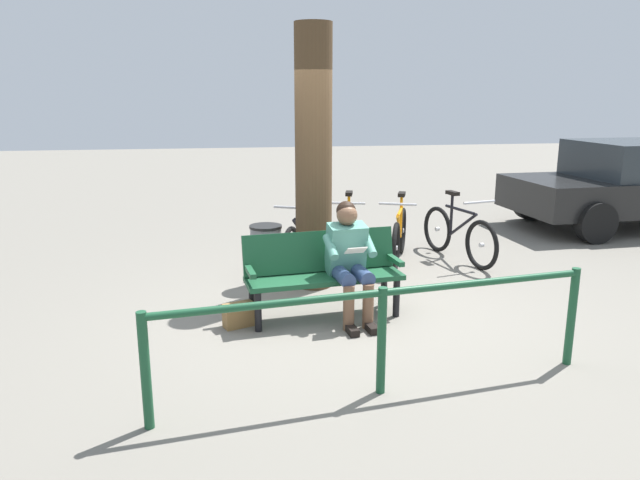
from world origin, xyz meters
name	(u,v)px	position (x,y,z in m)	size (l,w,h in m)	color
ground_plane	(342,310)	(0.00, 0.00, 0.00)	(40.00, 40.00, 0.00)	slate
bench	(322,268)	(0.23, 0.09, 0.51)	(1.65, 0.66, 0.87)	#194C2D
person_reading	(349,256)	(-0.02, 0.23, 0.66)	(0.52, 0.80, 1.20)	#4C8C7A
handbag	(239,315)	(1.10, 0.28, 0.12)	(0.30, 0.14, 0.24)	olive
tree_trunk	(314,160)	(0.17, -0.90, 1.50)	(0.43, 0.43, 3.01)	#4C3823
litter_bin	(266,256)	(0.73, -0.98, 0.37)	(0.39, 0.39, 0.74)	slate
bicycle_blue	(458,235)	(-1.96, -1.70, 0.36)	(0.56, 1.65, 0.94)	black
bicycle_green	(399,236)	(-1.13, -1.71, 0.36)	(0.72, 1.58, 0.94)	black
bicycle_red	(348,235)	(-0.45, -1.89, 0.36)	(0.59, 1.64, 0.94)	black
bicycle_orange	(302,241)	(0.21, -1.68, 0.36)	(0.76, 1.56, 0.94)	black
railing_fence	(382,319)	(0.06, 1.80, 0.60)	(3.48, 0.54, 0.85)	#194C2D
parked_car	(638,182)	(-5.79, -3.24, 0.77)	(4.29, 2.20, 1.47)	black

